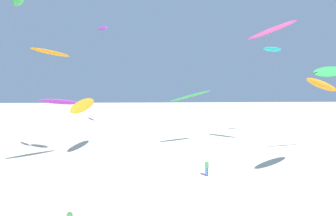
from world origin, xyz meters
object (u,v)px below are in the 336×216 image
flying_kite_4 (322,85)px  flying_kite_8 (191,96)px  flying_kite_6 (330,71)px  person_near_left (207,167)px  flying_kite_11 (83,105)px  flying_kite_1 (102,28)px  flying_kite_3 (50,52)px  flying_kite_7 (60,102)px  flying_kite_10 (272,49)px  flying_kite_2 (270,31)px

flying_kite_4 → flying_kite_8: bearing=156.6°
flying_kite_6 → person_near_left: size_ratio=7.45×
flying_kite_4 → flying_kite_11: size_ratio=1.28×
flying_kite_1 → flying_kite_3: size_ratio=1.29×
flying_kite_6 → flying_kite_7: bearing=143.2°
flying_kite_10 → flying_kite_7: bearing=-177.6°
flying_kite_1 → flying_kite_10: (32.16, -15.99, -6.07)m
flying_kite_11 → flying_kite_4: bearing=-6.5°
flying_kite_3 → person_near_left: size_ratio=10.41×
flying_kite_1 → flying_kite_8: flying_kite_1 is taller
flying_kite_2 → flying_kite_8: flying_kite_2 is taller
flying_kite_2 → flying_kite_11: bearing=-178.2°
flying_kite_6 → flying_kite_3: bearing=133.0°
flying_kite_4 → flying_kite_6: (-5.48, -11.23, 1.38)m
flying_kite_1 → flying_kite_4: flying_kite_1 is taller
person_near_left → flying_kite_11: bearing=140.1°
flying_kite_6 → flying_kite_8: bearing=121.1°
person_near_left → flying_kite_6: bearing=-10.8°
flying_kite_2 → person_near_left: 24.27m
flying_kite_1 → flying_kite_7: size_ratio=2.75×
flying_kite_2 → flying_kite_6: flying_kite_2 is taller
flying_kite_10 → flying_kite_11: size_ratio=1.92×
flying_kite_11 → person_near_left: (15.24, -12.72, -5.68)m
flying_kite_1 → person_near_left: flying_kite_1 is taller
flying_kite_7 → flying_kite_10: size_ratio=0.51×
flying_kite_2 → flying_kite_3: size_ratio=1.06×
flying_kite_7 → person_near_left: 31.13m
flying_kite_8 → flying_kite_11: flying_kite_8 is taller
flying_kite_1 → flying_kite_2: (27.81, -26.17, -4.46)m
flying_kite_1 → flying_kite_2: flying_kite_1 is taller
flying_kite_4 → flying_kite_10: (-1.11, 14.75, 6.22)m
flying_kite_2 → flying_kite_10: flying_kite_2 is taller
flying_kite_2 → flying_kite_8: 14.92m
flying_kite_3 → person_near_left: bearing=-55.3°
flying_kite_7 → flying_kite_3: bearing=110.4°
flying_kite_8 → flying_kite_6: bearing=-58.9°
flying_kite_2 → person_near_left: (-11.66, -13.58, -16.38)m
flying_kite_6 → flying_kite_10: size_ratio=0.78×
flying_kite_6 → flying_kite_7: flying_kite_6 is taller
flying_kite_2 → flying_kite_10: (4.35, 10.18, -1.62)m
flying_kite_10 → flying_kite_4: bearing=-85.7°
flying_kite_10 → flying_kite_2: bearing=-113.1°
flying_kite_11 → flying_kite_3: bearing=114.5°
flying_kite_2 → flying_kite_10: 11.19m
flying_kite_8 → flying_kite_10: flying_kite_10 is taller
flying_kite_2 → flying_kite_3: 47.19m
flying_kite_3 → flying_kite_4: flying_kite_3 is taller
flying_kite_8 → flying_kite_1: bearing=125.3°
flying_kite_8 → person_near_left: 17.60m
flying_kite_6 → flying_kite_7: (-32.69, 24.46, -4.28)m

